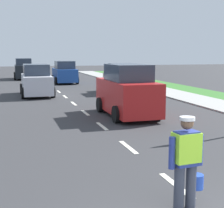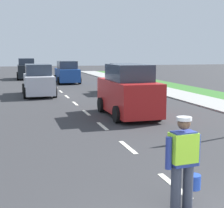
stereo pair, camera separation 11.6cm
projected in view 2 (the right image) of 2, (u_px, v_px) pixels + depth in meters
The scene contains 8 objects.
ground_plane at pixel (60, 91), 24.46m from camera, with size 96.00×96.00×0.00m, color #333335.
lane_center_line at pixel (54, 86), 28.46m from camera, with size 0.14×46.40×0.01m.
road_worker at pixel (184, 159), 5.82m from camera, with size 0.75×0.41×1.67m.
car_oncoming_second at pixel (38, 81), 21.91m from camera, with size 2.01×4.29×2.01m.
car_oncoming_third at pixel (26, 69), 35.79m from camera, with size 2.02×4.29×2.17m.
car_parked_far at pixel (125, 79), 23.30m from camera, with size 2.07×3.88×2.02m.
car_outgoing_ahead at pixel (128, 92), 14.69m from camera, with size 1.98×4.16×2.25m.
car_outgoing_far at pixel (67, 73), 30.80m from camera, with size 2.07×3.86×2.01m.
Camera 2 is at (-3.09, -3.42, 2.73)m, focal length 54.47 mm.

